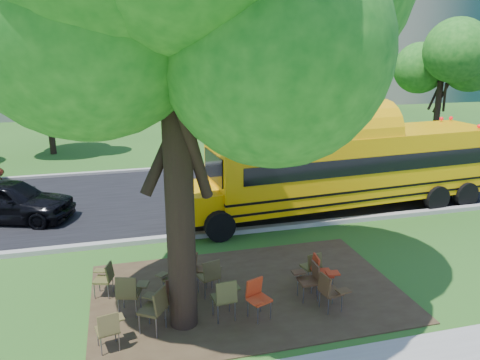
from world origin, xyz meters
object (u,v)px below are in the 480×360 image
object	(u,v)px
main_tree	(172,5)
chair_9	(174,275)
black_car	(8,200)
chair_11	(210,273)
chair_13	(313,264)
chair_0	(109,327)
chair_12	(321,270)
chair_1	(129,291)
chair_5	(257,295)
chair_6	(310,277)
chair_4	(226,295)
chair_7	(330,289)
chair_3	(172,295)
school_bus	(352,166)
chair_2	(155,305)
chair_8	(105,276)
chair_10	(199,267)

from	to	relation	value
main_tree	chair_9	world-z (taller)	main_tree
main_tree	black_car	world-z (taller)	main_tree
chair_11	chair_13	distance (m)	2.47
chair_0	chair_9	size ratio (longest dim) A/B	1.05
chair_12	chair_13	world-z (taller)	chair_12
chair_1	chair_5	distance (m)	2.67
chair_6	chair_1	bearing A→B (deg)	84.87
chair_4	main_tree	bearing A→B (deg)	170.56
chair_1	chair_6	size ratio (longest dim) A/B	1.07
chair_6	chair_7	distance (m)	0.65
chair_3	chair_4	size ratio (longest dim) A/B	0.82
chair_7	chair_1	bearing A→B (deg)	-111.75
chair_0	chair_1	size ratio (longest dim) A/B	0.89
school_bus	chair_6	size ratio (longest dim) A/B	12.83
school_bus	chair_2	xyz separation A→B (m)	(-7.16, -5.63, -0.97)
chair_4	black_car	bearing A→B (deg)	121.83
chair_4	chair_7	xyz separation A→B (m)	(2.21, -0.25, -0.05)
chair_9	chair_11	distance (m)	0.84
chair_4	chair_5	world-z (taller)	chair_4
chair_3	chair_8	size ratio (longest dim) A/B	0.96
chair_3	chair_10	distance (m)	1.35
chair_1	chair_12	xyz separation A→B (m)	(4.28, -0.15, -0.02)
chair_5	black_car	xyz separation A→B (m)	(-6.13, 7.48, 0.16)
chair_0	chair_11	world-z (taller)	chair_11
main_tree	chair_4	distance (m)	5.67
black_car	chair_2	bearing A→B (deg)	-132.04
chair_10	chair_2	bearing A→B (deg)	-10.44
main_tree	chair_12	size ratio (longest dim) A/B	10.75
chair_3	chair_11	size ratio (longest dim) A/B	0.86
chair_6	chair_13	world-z (taller)	chair_6
black_car	main_tree	bearing A→B (deg)	-128.30
chair_6	chair_13	size ratio (longest dim) A/B	1.07
chair_0	chair_5	xyz separation A→B (m)	(2.96, 0.36, 0.02)
chair_5	chair_6	world-z (taller)	chair_6
chair_3	chair_8	xyz separation A→B (m)	(-1.37, 1.20, 0.02)
chair_4	chair_10	distance (m)	1.59
chair_4	black_car	size ratio (longest dim) A/B	0.23
black_car	chair_8	bearing A→B (deg)	-132.42
chair_13	chair_7	bearing A→B (deg)	-107.26
chair_3	chair_9	xyz separation A→B (m)	(0.14, 0.87, 0.01)
chair_2	chair_4	xyz separation A→B (m)	(1.44, 0.05, -0.02)
chair_8	chair_12	distance (m)	4.91
chair_9	chair_7	bearing A→B (deg)	-155.73
main_tree	chair_2	distance (m)	5.61
chair_6	chair_13	xyz separation A→B (m)	(0.34, 0.64, -0.04)
chair_3	chair_4	world-z (taller)	chair_4
chair_3	chair_10	bearing A→B (deg)	-102.82
chair_2	chair_5	bearing A→B (deg)	-56.67
main_tree	chair_2	xyz separation A→B (m)	(-0.57, -0.12, -5.58)
chair_12	chair_3	bearing A→B (deg)	-81.12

